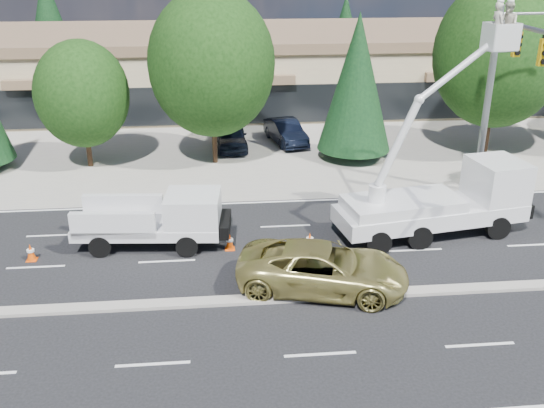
{
  "coord_description": "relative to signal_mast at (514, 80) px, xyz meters",
  "views": [
    {
      "loc": [
        -2.87,
        -18.06,
        11.32
      ],
      "look_at": [
        -0.88,
        2.92,
        2.4
      ],
      "focal_mm": 40.0,
      "sensor_mm": 36.0,
      "label": 1
    }
  ],
  "objects": [
    {
      "name": "ground",
      "position": [
        -10.03,
        -7.04,
        -6.06
      ],
      "size": [
        140.0,
        140.0,
        0.0
      ],
      "primitive_type": "plane",
      "color": "black",
      "rests_on": "ground"
    },
    {
      "name": "concrete_apron",
      "position": [
        -10.03,
        12.96,
        -6.05
      ],
      "size": [
        140.0,
        22.0,
        0.01
      ],
      "primitive_type": "cube",
      "color": "gray",
      "rests_on": "ground"
    },
    {
      "name": "road_median",
      "position": [
        -10.03,
        -7.04,
        -6.0
      ],
      "size": [
        120.0,
        0.55,
        0.12
      ],
      "primitive_type": "cube",
      "color": "gray",
      "rests_on": "ground"
    },
    {
      "name": "strip_mall",
      "position": [
        -10.03,
        22.93,
        -3.23
      ],
      "size": [
        50.4,
        15.4,
        5.5
      ],
      "color": "tan",
      "rests_on": "ground"
    },
    {
      "name": "tree_front_c",
      "position": [
        -20.03,
        7.96,
        -1.97
      ],
      "size": [
        5.04,
        5.04,
        6.99
      ],
      "color": "#332114",
      "rests_on": "ground"
    },
    {
      "name": "tree_front_d",
      "position": [
        -13.03,
        7.96,
        -0.48
      ],
      "size": [
        6.87,
        6.87,
        9.53
      ],
      "color": "#332114",
      "rests_on": "ground"
    },
    {
      "name": "tree_front_e",
      "position": [
        -5.03,
        7.96,
        -1.64
      ],
      "size": [
        4.18,
        4.18,
        8.24
      ],
      "color": "#332114",
      "rests_on": "ground"
    },
    {
      "name": "tree_front_f",
      "position": [
        2.97,
        7.96,
        -0.18
      ],
      "size": [
        7.24,
        7.24,
        10.04
      ],
      "color": "#332114",
      "rests_on": "ground"
    },
    {
      "name": "tree_back_a",
      "position": [
        -28.03,
        34.96,
        -0.95
      ],
      "size": [
        4.83,
        4.83,
        9.53
      ],
      "color": "#332114",
      "rests_on": "ground"
    },
    {
      "name": "tree_back_b",
      "position": [
        -14.03,
        34.96,
        -0.21
      ],
      "size": [
        5.53,
        5.53,
        10.9
      ],
      "color": "#332114",
      "rests_on": "ground"
    },
    {
      "name": "tree_back_c",
      "position": [
        -0.03,
        34.96,
        -2.13
      ],
      "size": [
        3.71,
        3.71,
        7.32
      ],
      "color": "#332114",
      "rests_on": "ground"
    },
    {
      "name": "tree_back_d",
      "position": [
        11.97,
        34.96,
        -1.27
      ],
      "size": [
        4.53,
        4.53,
        8.92
      ],
      "color": "#332114",
      "rests_on": "ground"
    },
    {
      "name": "signal_mast",
      "position": [
        0.0,
        0.0,
        0.0
      ],
      "size": [
        2.76,
        10.16,
        9.0
      ],
      "color": "gray",
      "rests_on": "ground"
    },
    {
      "name": "utility_pickup",
      "position": [
        -15.38,
        -2.37,
        -5.13
      ],
      "size": [
        6.05,
        2.72,
        2.26
      ],
      "rotation": [
        0.0,
        0.0,
        -0.09
      ],
      "color": "silver",
      "rests_on": "ground"
    },
    {
      "name": "bucket_truck",
      "position": [
        -3.3,
        -2.31,
        -4.03
      ],
      "size": [
        8.34,
        3.74,
        9.57
      ],
      "rotation": [
        0.0,
        0.0,
        0.17
      ],
      "color": "silver",
      "rests_on": "ground"
    },
    {
      "name": "traffic_cone_a",
      "position": [
        -20.33,
        -3.22,
        -5.72
      ],
      "size": [
        0.4,
        0.4,
        0.7
      ],
      "color": "#E04707",
      "rests_on": "ground"
    },
    {
      "name": "traffic_cone_b",
      "position": [
        -12.54,
        -3.02,
        -5.72
      ],
      "size": [
        0.4,
        0.4,
        0.7
      ],
      "color": "#E04707",
      "rests_on": "ground"
    },
    {
      "name": "traffic_cone_c",
      "position": [
        -9.28,
        -3.24,
        -5.72
      ],
      "size": [
        0.4,
        0.4,
        0.7
      ],
      "color": "#E04707",
      "rests_on": "ground"
    },
    {
      "name": "minivan",
      "position": [
        -9.31,
        -6.44,
        -5.22
      ],
      "size": [
        6.56,
        4.21,
        1.68
      ],
      "primitive_type": "imported",
      "rotation": [
        0.0,
        0.0,
        1.32
      ],
      "color": "tan",
      "rests_on": "ground"
    },
    {
      "name": "parked_car_west",
      "position": [
        -12.03,
        10.61,
        -5.28
      ],
      "size": [
        1.97,
        4.59,
        1.55
      ],
      "primitive_type": "imported",
      "rotation": [
        0.0,
        0.0,
        0.03
      ],
      "color": "black",
      "rests_on": "ground"
    },
    {
      "name": "parked_car_east",
      "position": [
        -8.58,
        11.26,
        -5.32
      ],
      "size": [
        2.55,
        4.74,
        1.48
      ],
      "primitive_type": "imported",
      "rotation": [
        0.0,
        0.0,
        0.23
      ],
      "color": "black",
      "rests_on": "ground"
    }
  ]
}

